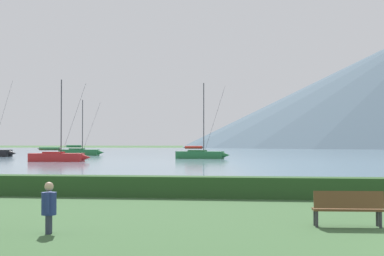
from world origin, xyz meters
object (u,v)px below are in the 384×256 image
at_px(person_seated_viewer, 49,205).
at_px(sailboat_slip_8, 80,152).
at_px(sailboat_slip_0, 201,154).
at_px(park_bench_under_tree, 348,207).
at_px(sailboat_slip_2, 57,156).

bearing_deg(person_seated_viewer, sailboat_slip_8, 95.04).
xyz_separation_m(sailboat_slip_0, park_bench_under_tree, (11.93, -65.82, -0.11)).
bearing_deg(park_bench_under_tree, sailboat_slip_8, 109.31).
xyz_separation_m(sailboat_slip_2, sailboat_slip_8, (-8.55, 33.18, 0.05)).
bearing_deg(sailboat_slip_8, person_seated_viewer, -76.40).
height_order(sailboat_slip_8, park_bench_under_tree, sailboat_slip_8).
bearing_deg(sailboat_slip_0, sailboat_slip_2, -128.15).
bearing_deg(park_bench_under_tree, person_seated_viewer, -167.96).
relative_size(sailboat_slip_0, park_bench_under_tree, 5.91).
height_order(sailboat_slip_0, sailboat_slip_2, sailboat_slip_0).
distance_m(sailboat_slip_0, sailboat_slip_8, 29.91).
height_order(sailboat_slip_0, park_bench_under_tree, sailboat_slip_0).
bearing_deg(sailboat_slip_8, sailboat_slip_2, -80.32).
xyz_separation_m(sailboat_slip_0, sailboat_slip_2, (-15.38, -15.24, -0.03)).
relative_size(sailboat_slip_0, sailboat_slip_8, 1.08).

